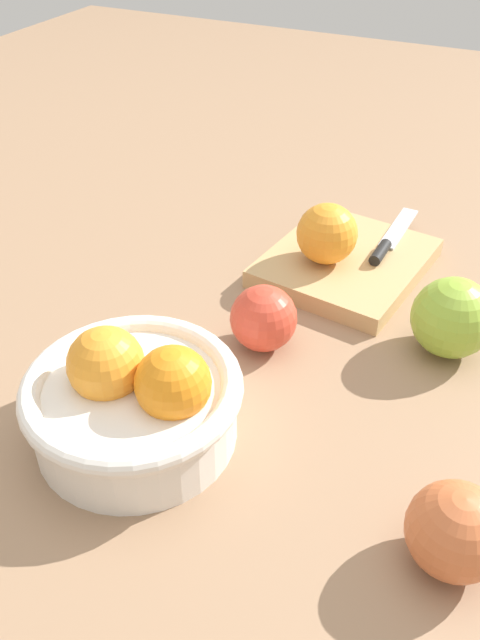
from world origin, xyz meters
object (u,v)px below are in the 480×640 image
Objects in this scene: cutting_board at (346,263)px; orange_on_board at (327,234)px; bowl at (135,399)px; knife at (388,242)px; apple_front_right at (452,318)px; apple_back_left at (263,318)px; apple_front_left at (456,531)px.

orange_on_board is at bearing 137.40° from cutting_board.
knife is at bearing -17.65° from bowl.
knife reaches higher than cutting_board.
bowl reaches higher than apple_front_right.
apple_front_right is 1.20× the size of apple_back_left.
apple_front_left is 0.25m from apple_front_right.
bowl is at bearing 136.61° from apple_front_right.
bowl is 2.75× the size of apple_back_left.
knife is (0.38, -0.12, -0.02)m from bowl.
bowl is 0.17m from apple_back_left.
orange_on_board is 0.18m from apple_front_right.
apple_front_right is (0.25, 0.05, 0.01)m from apple_front_left.
apple_front_right is at bearing -115.55° from orange_on_board.
apple_front_right is at bearing -43.39° from bowl.
orange_on_board is 0.09m from knife.
bowl is 0.35m from cutting_board.
cutting_board is 0.18m from apple_back_left.
bowl is at bearing 162.35° from knife.
apple_front_left is at bearing -146.64° from orange_on_board.
apple_back_left is at bearing -16.95° from bowl.
apple_back_left is (-0.15, 0.01, -0.02)m from orange_on_board.
apple_front_right is (0.24, -0.22, -0.00)m from bowl.
cutting_board is at bearing -42.60° from orange_on_board.
knife is 0.23m from apple_back_left.
apple_front_left is at bearing -150.91° from cutting_board.
apple_front_left is (-0.01, -0.28, -0.01)m from bowl.
bowl is 0.33m from apple_front_right.
orange_on_board is at bearing -4.81° from apple_back_left.
apple_back_left reaches higher than knife.
knife is (0.07, -0.06, -0.03)m from orange_on_board.
bowl reaches higher than apple_back_left.
orange_on_board is 1.03× the size of apple_back_left.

